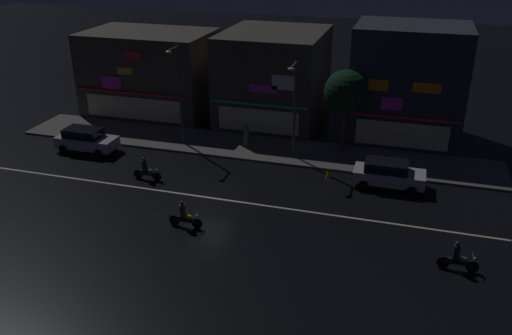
# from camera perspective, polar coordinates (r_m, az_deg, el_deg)

# --- Properties ---
(ground_plane) EXTENTS (140.00, 140.00, 0.00)m
(ground_plane) POSITION_cam_1_polar(r_m,az_deg,el_deg) (32.05, -5.10, -3.20)
(ground_plane) COLOR black
(lane_divider_stripe) EXTENTS (33.33, 0.16, 0.01)m
(lane_divider_stripe) POSITION_cam_1_polar(r_m,az_deg,el_deg) (32.05, -5.10, -3.19)
(lane_divider_stripe) COLOR beige
(lane_divider_stripe) RESTS_ON ground
(sidewalk_far) EXTENTS (35.08, 4.63, 0.14)m
(sidewalk_far) POSITION_cam_1_polar(r_m,az_deg,el_deg) (39.01, -0.73, 2.21)
(sidewalk_far) COLOR #5B5954
(sidewalk_far) RESTS_ON ground
(storefront_left_block) EXTENTS (7.84, 9.14, 7.20)m
(storefront_left_block) POSITION_cam_1_polar(r_m,az_deg,el_deg) (44.11, 1.91, 9.67)
(storefront_left_block) COLOR #4C443A
(storefront_left_block) RESTS_ON ground
(storefront_center_block) EXTENTS (10.37, 6.97, 6.83)m
(storefront_center_block) POSITION_cam_1_polar(r_m,az_deg,el_deg) (46.92, -11.16, 9.89)
(storefront_center_block) COLOR #4C443A
(storefront_center_block) RESTS_ON ground
(storefront_right_block) EXTENTS (7.98, 6.37, 8.43)m
(storefront_right_block) POSITION_cam_1_polar(r_m,az_deg,el_deg) (41.27, 15.84, 8.60)
(storefront_right_block) COLOR #2D333D
(storefront_right_block) RESTS_ON ground
(streetlamp_west) EXTENTS (0.44, 1.64, 7.16)m
(streetlamp_west) POSITION_cam_1_polar(r_m,az_deg,el_deg) (38.45, -8.25, 8.39)
(streetlamp_west) COLOR #47494C
(streetlamp_west) RESTS_ON sidewalk_far
(streetlamp_mid) EXTENTS (0.44, 1.64, 6.65)m
(streetlamp_mid) POSITION_cam_1_polar(r_m,az_deg,el_deg) (35.76, 4.06, 6.91)
(streetlamp_mid) COLOR #47494C
(streetlamp_mid) RESTS_ON sidewalk_far
(pedestrian_on_sidewalk) EXTENTS (0.40, 0.40, 1.79)m
(pedestrian_on_sidewalk) POSITION_cam_1_polar(r_m,az_deg,el_deg) (38.69, -1.05, 3.44)
(pedestrian_on_sidewalk) COLOR #4C664C
(pedestrian_on_sidewalk) RESTS_ON sidewalk_far
(street_tree) EXTENTS (2.98, 2.98, 5.85)m
(street_tree) POSITION_cam_1_polar(r_m,az_deg,el_deg) (37.08, 9.52, 7.90)
(street_tree) COLOR #473323
(street_tree) RESTS_ON sidewalk_far
(parked_car_near_kerb) EXTENTS (4.30, 1.98, 1.67)m
(parked_car_near_kerb) POSITION_cam_1_polar(r_m,az_deg,el_deg) (40.06, -17.61, 2.86)
(parked_car_near_kerb) COLOR silver
(parked_car_near_kerb) RESTS_ON ground
(parked_car_trailing) EXTENTS (4.30, 1.98, 1.67)m
(parked_car_trailing) POSITION_cam_1_polar(r_m,az_deg,el_deg) (33.88, 13.88, -0.64)
(parked_car_trailing) COLOR silver
(parked_car_trailing) RESTS_ON ground
(motorcycle_lead) EXTENTS (1.90, 0.60, 1.52)m
(motorcycle_lead) POSITION_cam_1_polar(r_m,az_deg,el_deg) (34.61, -11.57, -0.29)
(motorcycle_lead) COLOR black
(motorcycle_lead) RESTS_ON ground
(motorcycle_following) EXTENTS (1.90, 0.60, 1.52)m
(motorcycle_following) POSITION_cam_1_polar(r_m,az_deg,el_deg) (27.01, 20.62, -9.00)
(motorcycle_following) COLOR black
(motorcycle_following) RESTS_ON ground
(motorcycle_opposite_lane) EXTENTS (1.90, 0.60, 1.52)m
(motorcycle_opposite_lane) POSITION_cam_1_polar(r_m,az_deg,el_deg) (28.95, -7.61, -5.13)
(motorcycle_opposite_lane) COLOR black
(motorcycle_opposite_lane) RESTS_ON ground
(traffic_cone) EXTENTS (0.36, 0.36, 0.55)m
(traffic_cone) POSITION_cam_1_polar(r_m,az_deg,el_deg) (34.71, 7.71, -0.57)
(traffic_cone) COLOR orange
(traffic_cone) RESTS_ON ground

